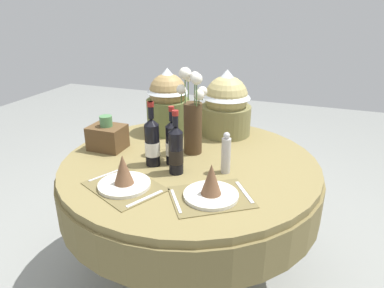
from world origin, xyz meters
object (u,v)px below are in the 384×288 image
object	(u,v)px
place_setting_right	(211,188)
gift_tub_back_centre	(226,101)
woven_basket_side_left	(107,136)
dining_table	(190,184)
place_setting_left	(124,178)
wine_bottle_left	(176,150)
wine_bottle_centre	(152,142)
pepper_mill	(226,154)
flower_vase	(193,115)
wine_bottle_right	(172,142)
gift_tub_back_left	(168,99)

from	to	relation	value
place_setting_right	gift_tub_back_centre	bearing A→B (deg)	100.83
place_setting_right	woven_basket_side_left	bearing A→B (deg)	156.41
dining_table	place_setting_right	world-z (taller)	place_setting_right
dining_table	gift_tub_back_centre	xyz separation A→B (m)	(0.07, 0.46, 0.36)
place_setting_left	wine_bottle_left	xyz separation A→B (m)	(0.17, 0.22, 0.08)
woven_basket_side_left	place_setting_left	bearing A→B (deg)	-48.82
dining_table	wine_bottle_centre	xyz separation A→B (m)	(-0.16, -0.12, 0.27)
wine_bottle_left	place_setting_right	bearing A→B (deg)	-35.70
place_setting_left	place_setting_right	distance (m)	0.40
wine_bottle_centre	woven_basket_side_left	world-z (taller)	wine_bottle_centre
wine_bottle_left	pepper_mill	bearing A→B (deg)	21.28
dining_table	gift_tub_back_centre	world-z (taller)	gift_tub_back_centre
wine_bottle_centre	pepper_mill	distance (m)	0.38
flower_vase	woven_basket_side_left	world-z (taller)	flower_vase
wine_bottle_centre	wine_bottle_right	bearing A→B (deg)	29.01
dining_table	woven_basket_side_left	bearing A→B (deg)	-178.49
place_setting_right	wine_bottle_left	size ratio (longest dim) A/B	1.33
place_setting_right	gift_tub_back_left	xyz separation A→B (m)	(-0.50, 0.69, 0.17)
woven_basket_side_left	place_setting_right	bearing A→B (deg)	-23.59
wine_bottle_right	gift_tub_back_centre	world-z (taller)	gift_tub_back_centre
gift_tub_back_left	pepper_mill	bearing A→B (deg)	-41.21
wine_bottle_left	gift_tub_back_centre	xyz separation A→B (m)	(0.08, 0.62, 0.09)
wine_bottle_right	place_setting_right	bearing A→B (deg)	-41.58
wine_bottle_left	gift_tub_back_centre	distance (m)	0.63
wine_bottle_left	gift_tub_back_left	world-z (taller)	gift_tub_back_left
place_setting_right	pepper_mill	world-z (taller)	pepper_mill
wine_bottle_centre	gift_tub_back_centre	distance (m)	0.62
pepper_mill	gift_tub_back_left	distance (m)	0.67
gift_tub_back_centre	gift_tub_back_left	bearing A→B (deg)	-165.63
wine_bottle_right	gift_tub_back_centre	size ratio (longest dim) A/B	0.76
wine_bottle_centre	woven_basket_side_left	distance (m)	0.36
dining_table	flower_vase	xyz separation A→B (m)	(-0.02, 0.10, 0.36)
dining_table	woven_basket_side_left	distance (m)	0.54
place_setting_left	wine_bottle_centre	bearing A→B (deg)	85.63
wine_bottle_left	gift_tub_back_centre	size ratio (longest dim) A/B	0.79
flower_vase	gift_tub_back_left	world-z (taller)	flower_vase
flower_vase	pepper_mill	size ratio (longest dim) A/B	2.25
wine_bottle_left	wine_bottle_right	bearing A→B (deg)	122.96
place_setting_left	gift_tub_back_centre	xyz separation A→B (m)	(0.25, 0.83, 0.16)
flower_vase	wine_bottle_right	size ratio (longest dim) A/B	1.54
gift_tub_back_left	woven_basket_side_left	distance (m)	0.46
gift_tub_back_centre	woven_basket_side_left	size ratio (longest dim) A/B	2.08
pepper_mill	gift_tub_back_centre	bearing A→B (deg)	105.35
dining_table	gift_tub_back_centre	distance (m)	0.58
place_setting_left	gift_tub_back_centre	world-z (taller)	gift_tub_back_centre
wine_bottle_left	wine_bottle_centre	size ratio (longest dim) A/B	0.95
dining_table	pepper_mill	distance (m)	0.33
place_setting_right	gift_tub_back_centre	distance (m)	0.81
flower_vase	gift_tub_back_left	distance (m)	0.37
place_setting_left	wine_bottle_right	bearing A→B (deg)	70.60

